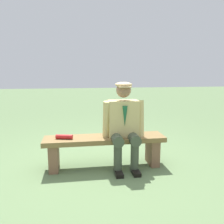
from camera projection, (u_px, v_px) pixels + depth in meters
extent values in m
plane|color=#5A7449|center=(105.00, 166.00, 3.36)|extent=(30.00, 30.00, 0.00)
cube|color=brown|center=(105.00, 139.00, 3.29)|extent=(1.69, 0.38, 0.07)
cube|color=brown|center=(152.00, 151.00, 3.43)|extent=(0.12, 0.32, 0.38)
cube|color=brown|center=(54.00, 157.00, 3.22)|extent=(0.12, 0.32, 0.38)
cube|color=tan|center=(123.00, 118.00, 3.27)|extent=(0.42, 0.24, 0.51)
cylinder|color=#1E2338|center=(123.00, 102.00, 3.24)|extent=(0.23, 0.23, 0.06)
cone|color=#195938|center=(125.00, 116.00, 3.14)|extent=(0.07, 0.07, 0.28)
sphere|color=#8C664C|center=(124.00, 90.00, 3.19)|extent=(0.20, 0.20, 0.20)
ellipsoid|color=tan|center=(124.00, 85.00, 3.17)|extent=(0.24, 0.24, 0.07)
cube|color=tan|center=(125.00, 87.00, 3.09)|extent=(0.16, 0.09, 0.02)
cylinder|color=#3E4836|center=(133.00, 138.00, 3.22)|extent=(0.15, 0.39, 0.15)
cylinder|color=#3E4836|center=(135.00, 156.00, 3.14)|extent=(0.11, 0.11, 0.45)
cube|color=black|center=(135.00, 172.00, 3.12)|extent=(0.10, 0.24, 0.05)
cylinder|color=tan|center=(140.00, 120.00, 3.28)|extent=(0.12, 0.18, 0.57)
cylinder|color=#3E4836|center=(116.00, 138.00, 3.19)|extent=(0.15, 0.39, 0.15)
cylinder|color=#3E4836|center=(118.00, 157.00, 3.11)|extent=(0.11, 0.11, 0.45)
cube|color=black|center=(119.00, 173.00, 3.09)|extent=(0.10, 0.24, 0.05)
cylinder|color=tan|center=(106.00, 121.00, 3.20)|extent=(0.11, 0.18, 0.57)
cylinder|color=#B21E1E|center=(64.00, 137.00, 3.16)|extent=(0.24, 0.12, 0.06)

